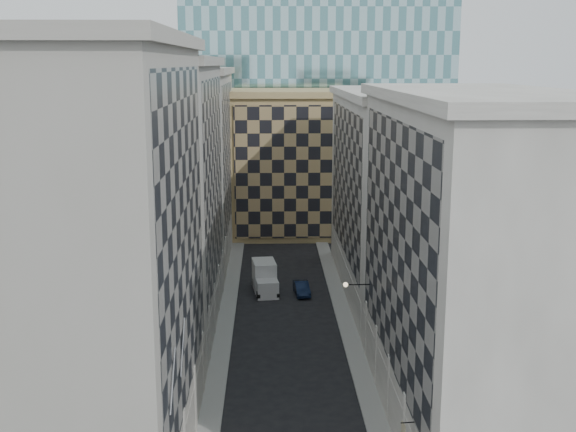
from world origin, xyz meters
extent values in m
cube|color=gray|center=(-5.25, 30.00, 0.07)|extent=(1.50, 100.00, 0.15)
cube|color=gray|center=(5.25, 30.00, 0.07)|extent=(1.50, 100.00, 0.15)
cube|color=#A29E92|center=(-11.00, 11.00, 11.50)|extent=(10.00, 22.00, 23.00)
cube|color=gray|center=(-6.12, 11.00, 13.00)|extent=(0.25, 19.36, 18.00)
cube|color=#A29E92|center=(-6.20, 11.00, 1.60)|extent=(0.45, 21.12, 3.20)
cube|color=#A29E92|center=(-11.00, 11.00, 23.35)|extent=(10.80, 22.80, 0.70)
cylinder|color=#A29E92|center=(-6.35, 13.75, 2.20)|extent=(0.90, 0.90, 4.40)
cylinder|color=#A29E92|center=(-6.35, 19.25, 2.20)|extent=(0.90, 0.90, 4.40)
cube|color=#9C9991|center=(-11.00, 33.00, 11.00)|extent=(10.00, 22.00, 22.00)
cube|color=gray|center=(-6.12, 33.00, 12.50)|extent=(0.25, 19.36, 17.00)
cube|color=#9C9991|center=(-6.20, 33.00, 1.60)|extent=(0.45, 21.12, 3.20)
cube|color=#9C9991|center=(-11.00, 33.00, 22.35)|extent=(10.80, 22.80, 0.70)
cylinder|color=#9C9991|center=(-6.35, 24.75, 2.20)|extent=(0.90, 0.90, 4.40)
cylinder|color=#9C9991|center=(-6.35, 30.25, 2.20)|extent=(0.90, 0.90, 4.40)
cylinder|color=#9C9991|center=(-6.35, 35.75, 2.20)|extent=(0.90, 0.90, 4.40)
cylinder|color=#9C9991|center=(-6.35, 41.25, 2.20)|extent=(0.90, 0.90, 4.40)
cube|color=#A29E92|center=(-11.00, 55.00, 10.50)|extent=(10.00, 22.00, 21.00)
cube|color=gray|center=(-6.12, 55.00, 12.00)|extent=(0.25, 19.36, 16.00)
cube|color=#A29E92|center=(-6.20, 55.00, 1.60)|extent=(0.45, 21.12, 3.20)
cube|color=#A29E92|center=(-11.00, 55.00, 21.35)|extent=(10.80, 22.80, 0.70)
cylinder|color=#A29E92|center=(-6.35, 46.75, 2.20)|extent=(0.90, 0.90, 4.40)
cylinder|color=#A29E92|center=(-6.35, 52.25, 2.20)|extent=(0.90, 0.90, 4.40)
cylinder|color=#A29E92|center=(-6.35, 57.75, 2.20)|extent=(0.90, 0.90, 4.40)
cylinder|color=#A29E92|center=(-6.35, 63.25, 2.20)|extent=(0.90, 0.90, 4.40)
cube|color=#AFABA0|center=(11.00, 15.00, 10.00)|extent=(10.00, 26.00, 20.00)
cube|color=gray|center=(6.12, 15.00, 11.50)|extent=(0.25, 22.88, 15.00)
cube|color=#AFABA0|center=(6.20, 15.00, 1.60)|extent=(0.45, 24.96, 3.20)
cube|color=#AFABA0|center=(11.00, 15.00, 20.35)|extent=(10.80, 26.80, 0.70)
cylinder|color=#AFABA0|center=(6.35, 9.80, 2.20)|extent=(0.90, 0.90, 4.40)
cylinder|color=#AFABA0|center=(6.35, 15.00, 2.20)|extent=(0.90, 0.90, 4.40)
cylinder|color=#AFABA0|center=(6.35, 20.20, 2.20)|extent=(0.90, 0.90, 4.40)
cylinder|color=#AFABA0|center=(6.35, 25.40, 2.20)|extent=(0.90, 0.90, 4.40)
cube|color=#AFABA0|center=(11.00, 42.00, 9.50)|extent=(10.00, 28.00, 19.00)
cube|color=gray|center=(6.12, 42.00, 11.00)|extent=(0.25, 24.64, 14.00)
cube|color=#AFABA0|center=(6.20, 42.00, 1.60)|extent=(0.45, 26.88, 3.20)
cube|color=#AFABA0|center=(11.00, 42.00, 19.35)|extent=(10.80, 28.80, 0.70)
cube|color=tan|center=(2.00, 68.00, 9.00)|extent=(16.00, 14.00, 18.00)
cube|color=tan|center=(2.00, 60.90, 9.00)|extent=(15.20, 0.25, 16.50)
cube|color=tan|center=(2.00, 68.00, 18.40)|extent=(16.80, 14.80, 0.80)
cube|color=#2D2823|center=(0.00, 82.00, 14.00)|extent=(6.00, 6.00, 28.00)
cube|color=#2D2823|center=(0.00, 82.00, 28.70)|extent=(7.00, 7.00, 1.40)
cylinder|color=gray|center=(-5.90, 4.00, 8.00)|extent=(0.10, 2.33, 2.33)
cylinder|color=gray|center=(-5.90, 8.00, 8.00)|extent=(0.10, 2.33, 2.33)
cylinder|color=black|center=(5.10, 24.00, 6.20)|extent=(1.80, 0.08, 0.08)
sphere|color=#FFE5B2|center=(4.20, 24.00, 6.20)|extent=(0.36, 0.36, 0.36)
cube|color=silver|center=(-1.62, 40.02, 0.84)|extent=(2.32, 2.48, 1.69)
cube|color=silver|center=(-1.91, 42.44, 1.45)|extent=(2.55, 3.61, 2.91)
cylinder|color=black|center=(-2.46, 39.16, 0.42)|extent=(0.38, 0.87, 0.84)
cylinder|color=black|center=(-0.60, 39.38, 0.42)|extent=(0.38, 0.87, 0.84)
cylinder|color=black|center=(-2.98, 43.44, 0.42)|extent=(0.38, 0.87, 0.84)
cylinder|color=black|center=(-1.11, 43.67, 0.42)|extent=(0.38, 0.87, 0.84)
imported|color=black|center=(1.76, 40.67, 0.64)|extent=(1.69, 3.96, 1.27)
cylinder|color=black|center=(5.60, 6.97, 4.16)|extent=(0.71, 0.13, 0.06)
cube|color=tan|center=(5.40, 6.97, 3.80)|extent=(0.11, 0.63, 0.62)
camera|label=1|loc=(-1.50, -26.79, 22.21)|focal=45.00mm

